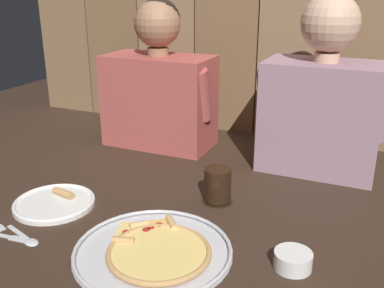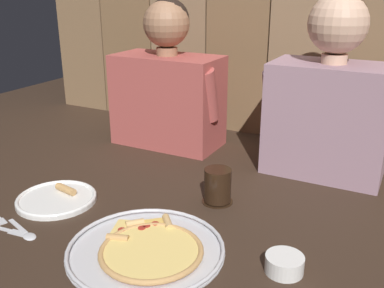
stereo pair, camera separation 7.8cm
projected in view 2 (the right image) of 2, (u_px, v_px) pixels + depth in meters
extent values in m
plane|color=#332319|center=(172.00, 214.00, 1.25)|extent=(3.20, 3.20, 0.00)
cylinder|color=silver|center=(146.00, 251.00, 1.07)|extent=(0.38, 0.38, 0.01)
torus|color=silver|center=(146.00, 248.00, 1.07)|extent=(0.38, 0.38, 0.01)
cylinder|color=#B23823|center=(151.00, 253.00, 1.06)|extent=(0.24, 0.24, 0.00)
cylinder|color=#F4D170|center=(151.00, 251.00, 1.06)|extent=(0.23, 0.23, 0.01)
torus|color=tan|center=(151.00, 251.00, 1.06)|extent=(0.25, 0.25, 0.01)
cube|color=#EABC56|center=(149.00, 226.00, 1.17)|extent=(0.11, 0.11, 0.01)
cylinder|color=tan|center=(168.00, 222.00, 1.17)|extent=(0.06, 0.06, 0.02)
cylinder|color=#A3281E|center=(146.00, 226.00, 1.16)|extent=(0.02, 0.02, 0.00)
cylinder|color=#A3281E|center=(154.00, 223.00, 1.17)|extent=(0.02, 0.02, 0.00)
cube|color=#F4D170|center=(139.00, 234.00, 1.13)|extent=(0.10, 0.10, 0.01)
cylinder|color=tan|center=(135.00, 223.00, 1.17)|extent=(0.05, 0.05, 0.02)
cylinder|color=#A3281E|center=(142.00, 228.00, 1.15)|extent=(0.02, 0.02, 0.00)
cube|color=#F4D170|center=(123.00, 230.00, 1.15)|extent=(0.08, 0.11, 0.01)
cylinder|color=tan|center=(118.00, 238.00, 1.10)|extent=(0.06, 0.04, 0.02)
cylinder|color=#A3281E|center=(122.00, 230.00, 1.14)|extent=(0.02, 0.02, 0.00)
cylinder|color=white|center=(57.00, 200.00, 1.32)|extent=(0.23, 0.23, 0.01)
torus|color=white|center=(56.00, 198.00, 1.32)|extent=(0.23, 0.23, 0.01)
cylinder|color=tan|center=(66.00, 189.00, 1.35)|extent=(0.08, 0.04, 0.02)
cylinder|color=black|center=(217.00, 201.00, 1.32)|extent=(0.09, 0.09, 0.01)
cylinder|color=black|center=(218.00, 185.00, 1.30)|extent=(0.08, 0.08, 0.10)
cylinder|color=white|center=(284.00, 264.00, 0.99)|extent=(0.09, 0.09, 0.04)
cylinder|color=#B23823|center=(285.00, 260.00, 0.99)|extent=(0.07, 0.07, 0.02)
cube|color=silver|center=(1.00, 221.00, 1.21)|extent=(0.04, 0.03, 0.01)
cube|color=silver|center=(19.00, 233.00, 1.15)|extent=(0.06, 0.03, 0.00)
cube|color=silver|center=(18.00, 226.00, 1.18)|extent=(0.09, 0.04, 0.01)
ellipsoid|color=silver|center=(29.00, 235.00, 1.14)|extent=(0.05, 0.04, 0.01)
cube|color=#AD4C47|center=(168.00, 101.00, 1.74)|extent=(0.41, 0.21, 0.35)
cylinder|color=#9E7051|center=(167.00, 51.00, 1.67)|extent=(0.08, 0.08, 0.03)
sphere|color=#9E7051|center=(166.00, 24.00, 1.63)|extent=(0.17, 0.17, 0.17)
sphere|color=black|center=(168.00, 20.00, 1.64)|extent=(0.16, 0.16, 0.16)
cylinder|color=#AD4C47|center=(122.00, 85.00, 1.77)|extent=(0.08, 0.11, 0.20)
cylinder|color=#AD4C47|center=(206.00, 95.00, 1.60)|extent=(0.08, 0.12, 0.21)
cube|color=gray|center=(328.00, 120.00, 1.47)|extent=(0.38, 0.23, 0.37)
cylinder|color=#DBAD8E|center=(334.00, 59.00, 1.40)|extent=(0.08, 0.08, 0.03)
sphere|color=#DBAD8E|center=(338.00, 23.00, 1.36)|extent=(0.18, 0.18, 0.18)
sphere|color=brown|center=(339.00, 18.00, 1.37)|extent=(0.17, 0.17, 0.17)
cylinder|color=gray|center=(275.00, 100.00, 1.49)|extent=(0.08, 0.13, 0.22)
cylinder|color=gray|center=(384.00, 113.00, 1.34)|extent=(0.08, 0.12, 0.22)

